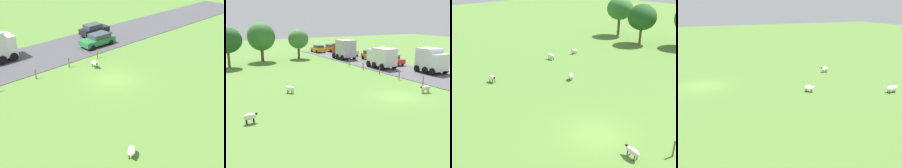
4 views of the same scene
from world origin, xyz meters
TOP-DOWN VIEW (x-y plane):
  - ground_plane at (0.00, 0.00)m, footprint 160.00×160.00m
  - sheep_0 at (-14.31, -0.04)m, footprint 1.08×0.55m
  - sheep_1 at (-8.86, 6.47)m, footprint 0.96×1.00m
  - sheep_3 at (-15.79, 9.82)m, footprint 1.23×0.50m

SIDE VIEW (x-z plane):
  - ground_plane at x=0.00m, z-range 0.00..0.00m
  - sheep_1 at x=-8.86m, z-range 0.13..0.87m
  - sheep_0 at x=-14.31m, z-range 0.14..0.93m
  - sheep_3 at x=-15.79m, z-range 0.15..0.95m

